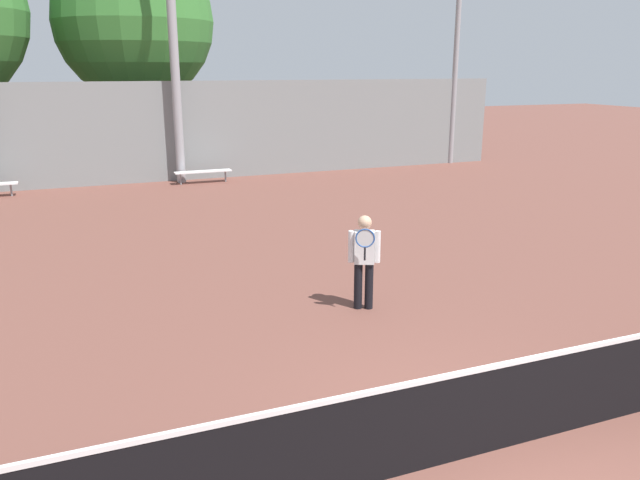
{
  "coord_description": "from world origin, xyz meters",
  "views": [
    {
      "loc": [
        -3.72,
        -4.66,
        3.91
      ],
      "look_at": [
        0.3,
        5.36,
        0.91
      ],
      "focal_mm": 35.0,
      "sensor_mm": 36.0,
      "label": 1
    }
  ],
  "objects": [
    {
      "name": "ground_plane",
      "position": [
        0.0,
        0.0,
        0.0
      ],
      "size": [
        100.0,
        100.0,
        0.0
      ],
      "primitive_type": "plane",
      "color": "brown"
    },
    {
      "name": "tennis_net",
      "position": [
        0.0,
        0.0,
        0.52
      ],
      "size": [
        11.64,
        0.09,
        1.01
      ],
      "color": "black",
      "rests_on": "ground_plane"
    },
    {
      "name": "tennis_player",
      "position": [
        0.6,
        4.15,
        0.9
      ],
      "size": [
        0.51,
        0.49,
        1.6
      ],
      "rotation": [
        0.0,
        0.0,
        -0.42
      ],
      "color": "black",
      "rests_on": "ground_plane"
    },
    {
      "name": "bench_courtside_near",
      "position": [
        0.51,
        16.81,
        0.39
      ],
      "size": [
        1.96,
        0.4,
        0.43
      ],
      "color": "white",
      "rests_on": "ground_plane"
    },
    {
      "name": "light_pole_far_right",
      "position": [
        -0.17,
        17.27,
        5.39
      ],
      "size": [
        0.9,
        0.6,
        9.64
      ],
      "color": "#939399",
      "rests_on": "ground_plane"
    },
    {
      "name": "back_fence",
      "position": [
        0.0,
        17.7,
        1.73
      ],
      "size": [
        25.5,
        0.06,
        3.45
      ],
      "color": "gray",
      "rests_on": "ground_plane"
    },
    {
      "name": "tree_green_broad",
      "position": [
        -0.94,
        21.35,
        5.57
      ],
      "size": [
        6.0,
        6.0,
        8.58
      ],
      "color": "brown",
      "rests_on": "ground_plane"
    }
  ]
}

